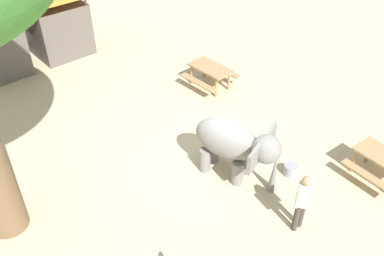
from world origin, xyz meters
TOP-DOWN VIEW (x-y plane):
  - ground_plane at (0.00, 0.00)m, footprint 60.00×60.00m
  - elephant at (0.29, -0.67)m, footprint 1.75×2.38m
  - person_handler at (0.14, -2.90)m, footprint 0.51×0.32m
  - picnic_table_near at (2.84, 2.96)m, footprint 1.55×1.57m
  - picnic_table_far at (3.06, -3.33)m, footprint 1.58×1.60m
  - market_stall_orange at (0.15, 8.72)m, footprint 2.50×2.50m
  - feed_bucket at (1.43, -1.68)m, footprint 0.36×0.36m

SIDE VIEW (x-z plane):
  - ground_plane at x=0.00m, z-range 0.00..0.00m
  - feed_bucket at x=1.43m, z-range 0.00..0.32m
  - picnic_table_near at x=2.84m, z-range 0.20..0.98m
  - picnic_table_far at x=3.06m, z-range 0.20..0.98m
  - person_handler at x=0.14m, z-range 0.14..1.76m
  - elephant at x=0.29m, z-range 0.23..1.87m
  - market_stall_orange at x=0.15m, z-range -0.12..2.40m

